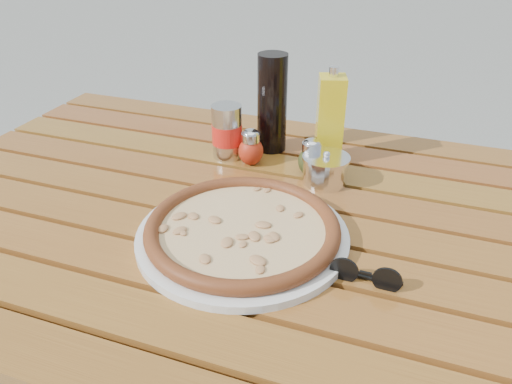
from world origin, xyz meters
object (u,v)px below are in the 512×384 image
(sunglasses, at_px, (365,275))
(plate, at_px, (243,236))
(soda_can, at_px, (227,132))
(olive_oil_cruet, at_px, (330,119))
(pepper_shaker, at_px, (251,148))
(table, at_px, (253,244))
(oregano_shaker, at_px, (311,158))
(parmesan_tin, at_px, (325,169))
(dark_bottle, at_px, (272,103))
(pizza, at_px, (243,228))

(sunglasses, bearing_deg, plate, 169.80)
(soda_can, height_order, sunglasses, soda_can)
(olive_oil_cruet, relative_size, sunglasses, 1.91)
(plate, height_order, soda_can, soda_can)
(pepper_shaker, bearing_deg, table, -68.89)
(oregano_shaker, bearing_deg, parmesan_tin, -34.60)
(plate, xyz_separation_m, soda_can, (-0.15, 0.29, 0.05))
(oregano_shaker, height_order, dark_bottle, dark_bottle)
(pizza, xyz_separation_m, olive_oil_cruet, (0.07, 0.34, 0.07))
(table, bearing_deg, dark_bottle, 100.87)
(pizza, relative_size, pepper_shaker, 4.83)
(plate, height_order, oregano_shaker, oregano_shaker)
(plate, relative_size, oregano_shaker, 4.39)
(table, height_order, oregano_shaker, oregano_shaker)
(pizza, xyz_separation_m, pepper_shaker, (-0.09, 0.27, 0.02))
(sunglasses, bearing_deg, soda_can, 138.76)
(plate, relative_size, olive_oil_cruet, 1.71)
(pizza, xyz_separation_m, oregano_shaker, (0.05, 0.27, 0.02))
(soda_can, bearing_deg, dark_bottle, 41.80)
(table, bearing_deg, pizza, -80.29)
(table, relative_size, pizza, 3.54)
(pizza, bearing_deg, sunglasses, -11.50)
(pizza, relative_size, soda_can, 3.30)
(table, xyz_separation_m, plate, (0.02, -0.09, 0.08))
(pizza, bearing_deg, oregano_shaker, 79.50)
(oregano_shaker, bearing_deg, olive_oil_cruet, 76.79)
(plate, relative_size, parmesan_tin, 2.84)
(pizza, relative_size, sunglasses, 3.59)
(dark_bottle, height_order, parmesan_tin, dark_bottle)
(sunglasses, bearing_deg, parmesan_tin, 115.40)
(dark_bottle, bearing_deg, table, -79.13)
(olive_oil_cruet, bearing_deg, sunglasses, -69.36)
(dark_bottle, xyz_separation_m, parmesan_tin, (0.15, -0.12, -0.08))
(pepper_shaker, distance_m, dark_bottle, 0.12)
(dark_bottle, relative_size, parmesan_tin, 1.74)
(pizza, height_order, parmesan_tin, parmesan_tin)
(dark_bottle, xyz_separation_m, sunglasses, (0.28, -0.40, -0.09))
(pizza, height_order, dark_bottle, dark_bottle)
(pizza, height_order, sunglasses, sunglasses)
(olive_oil_cruet, bearing_deg, oregano_shaker, -103.21)
(oregano_shaker, xyz_separation_m, dark_bottle, (-0.12, 0.09, 0.07))
(oregano_shaker, relative_size, soda_can, 0.68)
(oregano_shaker, height_order, sunglasses, oregano_shaker)
(table, relative_size, pepper_shaker, 17.07)
(pepper_shaker, bearing_deg, plate, -72.52)
(pizza, distance_m, soda_can, 0.33)
(soda_can, bearing_deg, table, -56.35)
(sunglasses, bearing_deg, pizza, 169.80)
(pizza, bearing_deg, table, 99.71)
(soda_can, bearing_deg, pizza, -62.91)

